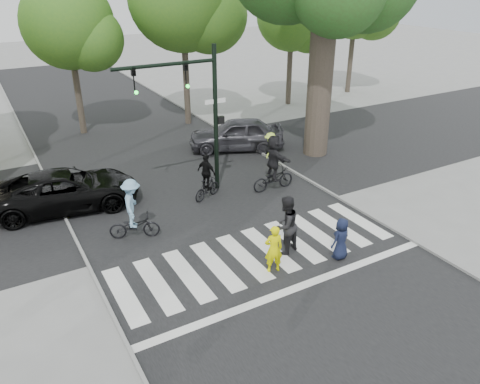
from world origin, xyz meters
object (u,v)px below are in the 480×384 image
(cyclist_left, at_px, (133,213))
(cyclist_right, at_px, (274,166))
(pedestrian_child, at_px, (341,239))
(car_suv, at_px, (66,190))
(pedestrian_woman, at_px, (274,249))
(pedestrian_adult, at_px, (286,225))
(traffic_signal, at_px, (196,101))
(cyclist_mid, at_px, (207,181))
(car_grey, at_px, (236,134))

(cyclist_left, relative_size, cyclist_right, 0.91)
(pedestrian_child, xyz_separation_m, car_suv, (-6.90, 8.08, 0.05))
(pedestrian_woman, bearing_deg, pedestrian_child, -176.40)
(pedestrian_child, distance_m, cyclist_right, 5.58)
(pedestrian_woman, xyz_separation_m, car_suv, (-4.61, 7.62, -0.03))
(pedestrian_adult, bearing_deg, car_suv, -66.51)
(pedestrian_child, height_order, cyclist_right, cyclist_right)
(traffic_signal, height_order, car_suv, traffic_signal)
(pedestrian_child, xyz_separation_m, cyclist_left, (-5.35, 4.55, 0.24))
(traffic_signal, height_order, cyclist_mid, traffic_signal)
(pedestrian_child, distance_m, cyclist_mid, 6.35)
(pedestrian_woman, distance_m, pedestrian_child, 2.33)
(cyclist_mid, bearing_deg, pedestrian_adult, -84.85)
(pedestrian_woman, relative_size, car_grey, 0.33)
(cyclist_left, height_order, car_suv, cyclist_left)
(cyclist_mid, xyz_separation_m, car_suv, (-5.11, 1.99, -0.03))
(pedestrian_woman, xyz_separation_m, pedestrian_child, (2.28, -0.46, -0.08))
(cyclist_right, bearing_deg, cyclist_left, -171.75)
(cyclist_mid, bearing_deg, pedestrian_woman, -95.02)
(pedestrian_adult, relative_size, car_grey, 0.42)
(pedestrian_woman, xyz_separation_m, car_grey, (4.40, 10.14, 0.03))
(cyclist_mid, bearing_deg, car_grey, 49.11)
(cyclist_left, xyz_separation_m, cyclist_right, (6.38, 0.92, 0.13))
(car_suv, bearing_deg, traffic_signal, -96.13)
(car_suv, height_order, car_grey, car_grey)
(pedestrian_adult, distance_m, car_grey, 10.03)
(pedestrian_woman, bearing_deg, pedestrian_adult, -127.12)
(pedestrian_woman, relative_size, pedestrian_adult, 0.79)
(car_grey, bearing_deg, pedestrian_adult, 4.59)
(traffic_signal, bearing_deg, cyclist_right, -24.36)
(cyclist_mid, bearing_deg, traffic_signal, 93.82)
(cyclist_right, bearing_deg, pedestrian_adult, -118.91)
(traffic_signal, height_order, cyclist_left, traffic_signal)
(pedestrian_adult, height_order, cyclist_mid, pedestrian_adult)
(cyclist_right, bearing_deg, car_suv, 161.81)
(cyclist_right, xyz_separation_m, car_suv, (-7.92, 2.60, -0.32))
(cyclist_left, distance_m, cyclist_right, 6.44)
(traffic_signal, relative_size, pedestrian_woman, 3.77)
(traffic_signal, distance_m, car_grey, 6.30)
(traffic_signal, distance_m, pedestrian_child, 7.70)
(traffic_signal, height_order, car_grey, traffic_signal)
(cyclist_mid, bearing_deg, cyclist_left, -156.63)
(traffic_signal, relative_size, car_grey, 1.24)
(pedestrian_adult, bearing_deg, pedestrian_child, 123.12)
(traffic_signal, distance_m, pedestrian_adult, 6.30)
(cyclist_mid, relative_size, cyclist_right, 0.79)
(traffic_signal, bearing_deg, pedestrian_woman, -94.08)
(car_grey, bearing_deg, cyclist_right, 12.75)
(traffic_signal, bearing_deg, cyclist_left, -147.81)
(traffic_signal, xyz_separation_m, cyclist_mid, (0.05, -0.68, -3.11))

